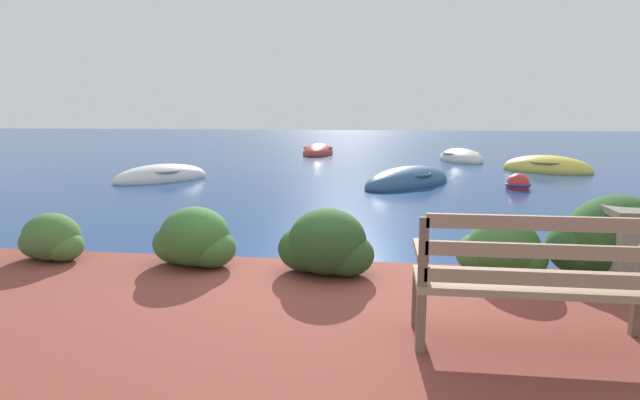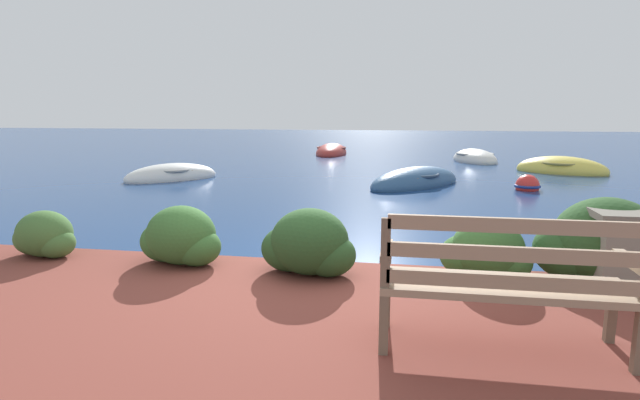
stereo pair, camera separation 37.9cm
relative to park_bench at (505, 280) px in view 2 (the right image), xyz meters
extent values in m
plane|color=navy|center=(-1.54, 1.78, -0.71)|extent=(80.00, 80.00, 0.00)
cube|color=brown|center=(-0.75, 0.26, -0.29)|extent=(0.06, 0.06, 0.40)
cube|color=brown|center=(0.75, 0.26, -0.29)|extent=(0.06, 0.06, 0.40)
cube|color=brown|center=(-0.75, -0.16, -0.29)|extent=(0.06, 0.06, 0.40)
cube|color=brown|center=(0.75, -0.16, -0.29)|extent=(0.06, 0.06, 0.40)
cube|color=gray|center=(0.00, 0.05, -0.06)|extent=(1.57, 0.48, 0.05)
cube|color=gray|center=(0.00, -0.16, 0.04)|extent=(1.49, 0.04, 0.09)
cube|color=gray|center=(0.00, -0.16, 0.22)|extent=(1.49, 0.04, 0.09)
cube|color=gray|center=(0.00, -0.16, 0.39)|extent=(1.49, 0.04, 0.09)
cube|color=brown|center=(-0.75, -0.16, 0.19)|extent=(0.06, 0.04, 0.45)
cube|color=gray|center=(-0.75, 0.05, 0.14)|extent=(0.07, 0.43, 0.05)
cube|color=gray|center=(0.75, 0.05, 0.14)|extent=(0.07, 0.43, 0.05)
ellipsoid|color=#426B33|center=(-4.44, 1.45, -0.24)|extent=(0.59, 0.53, 0.50)
ellipsoid|color=#426B33|center=(-4.60, 1.49, -0.31)|extent=(0.44, 0.40, 0.35)
ellipsoid|color=#426B33|center=(-4.29, 1.42, -0.32)|extent=(0.41, 0.37, 0.32)
ellipsoid|color=#38662D|center=(-2.87, 1.44, -0.18)|extent=(0.71, 0.64, 0.60)
ellipsoid|color=#38662D|center=(-3.07, 1.49, -0.27)|extent=(0.53, 0.48, 0.43)
ellipsoid|color=#38662D|center=(-2.70, 1.41, -0.29)|extent=(0.50, 0.45, 0.39)
ellipsoid|color=#284C23|center=(-1.52, 1.35, -0.17)|extent=(0.75, 0.68, 0.64)
ellipsoid|color=#284C23|center=(-1.73, 1.40, -0.26)|extent=(0.56, 0.51, 0.45)
ellipsoid|color=#284C23|center=(-1.33, 1.31, -0.28)|extent=(0.53, 0.47, 0.41)
ellipsoid|color=#38662D|center=(0.14, 1.48, -0.20)|extent=(0.67, 0.60, 0.57)
ellipsoid|color=#38662D|center=(-0.05, 1.53, -0.29)|extent=(0.50, 0.45, 0.40)
ellipsoid|color=#38662D|center=(0.30, 1.45, -0.30)|extent=(0.47, 0.42, 0.37)
ellipsoid|color=#284C23|center=(1.16, 1.52, -0.09)|extent=(0.93, 0.84, 0.79)
ellipsoid|color=#284C23|center=(0.91, 1.59, -0.21)|extent=(0.70, 0.63, 0.56)
ellipsoid|color=#284C23|center=(1.40, 1.47, -0.23)|extent=(0.65, 0.59, 0.51)
ellipsoid|color=#2D517A|center=(-0.36, 8.76, -0.65)|extent=(2.70, 2.97, 0.78)
torus|color=#2D4157|center=(-0.36, 8.76, -0.43)|extent=(1.54, 1.54, 0.07)
cube|color=#846647|center=(-0.63, 8.42, -0.46)|extent=(0.75, 0.64, 0.04)
cube|color=#846647|center=(-0.12, 9.05, -0.46)|extent=(0.75, 0.64, 0.04)
ellipsoid|color=silver|center=(-6.58, 8.83, -0.65)|extent=(2.40, 2.46, 0.73)
torus|color=gray|center=(-6.58, 8.83, -0.45)|extent=(1.45, 1.45, 0.07)
cube|color=#846647|center=(-6.33, 9.10, -0.48)|extent=(0.67, 0.64, 0.04)
cube|color=#846647|center=(-6.79, 8.61, -0.48)|extent=(0.67, 0.64, 0.04)
ellipsoid|color=#DBC64C|center=(3.84, 12.04, -0.64)|extent=(2.77, 2.26, 0.82)
torus|color=olive|center=(3.84, 12.04, -0.42)|extent=(1.71, 1.71, 0.07)
cube|color=#846647|center=(3.51, 12.21, -0.45)|extent=(0.57, 0.95, 0.04)
cube|color=#846647|center=(4.12, 11.89, -0.45)|extent=(0.57, 0.95, 0.04)
ellipsoid|color=silver|center=(1.80, 14.86, -0.65)|extent=(1.85, 2.59, 0.77)
torus|color=gray|center=(1.80, 14.86, -0.44)|extent=(1.57, 1.57, 0.07)
cube|color=#846647|center=(1.71, 15.20, -0.47)|extent=(1.01, 0.39, 0.04)
cube|color=#846647|center=(1.88, 14.58, -0.47)|extent=(1.01, 0.39, 0.04)
ellipsoid|color=#9E2D28|center=(-3.55, 16.87, -0.65)|extent=(1.23, 2.86, 0.77)
torus|color=brown|center=(-3.55, 16.87, -0.43)|extent=(1.22, 1.22, 0.07)
cube|color=#846647|center=(-3.54, 16.44, -0.46)|extent=(0.95, 0.13, 0.04)
cube|color=#846647|center=(-3.55, 17.22, -0.46)|extent=(0.95, 0.13, 0.04)
sphere|color=red|center=(2.11, 8.53, -0.61)|extent=(0.52, 0.52, 0.52)
torus|color=navy|center=(2.11, 8.53, -0.61)|extent=(0.57, 0.57, 0.06)
camera|label=1|loc=(-1.04, -3.24, 1.07)|focal=28.00mm
camera|label=2|loc=(-0.66, -3.19, 1.07)|focal=28.00mm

